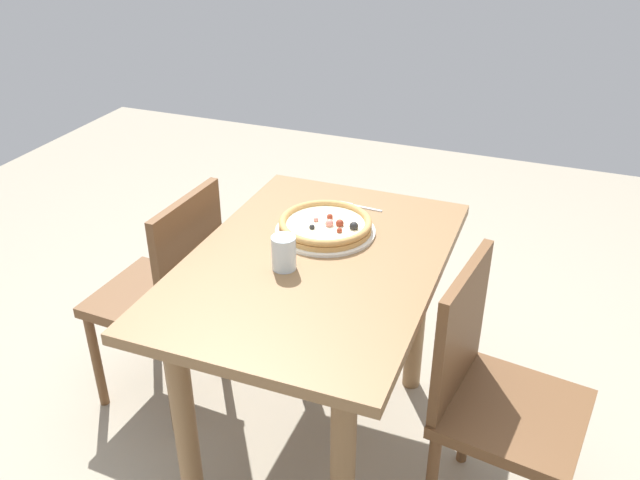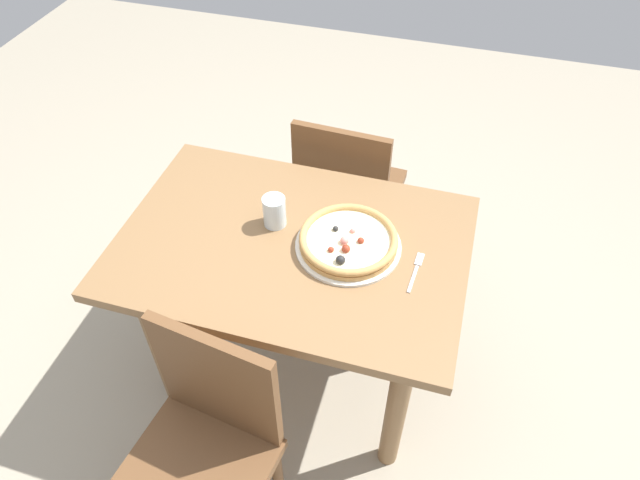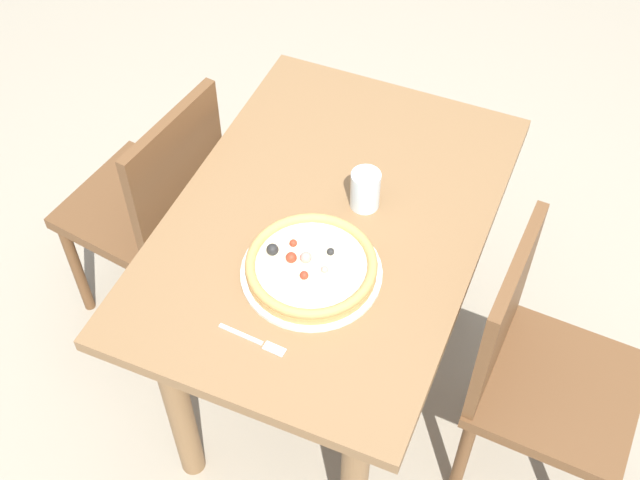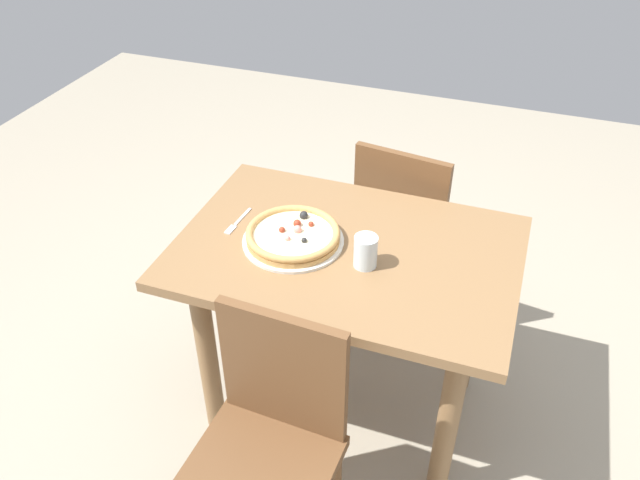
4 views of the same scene
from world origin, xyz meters
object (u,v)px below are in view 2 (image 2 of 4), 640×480
dining_table (294,271)px  chair_near (204,449)px  drinking_glass (274,211)px  plate (348,246)px  fork (416,269)px  pizza (348,240)px  chair_far (347,193)px

dining_table → chair_near: bearing=-97.9°
dining_table → drinking_glass: size_ratio=10.38×
plate → fork: plate is taller
pizza → fork: pizza is taller
chair_far → fork: 0.75m
dining_table → plate: bearing=9.7°
chair_near → plate: bearing=-104.3°
plate → drinking_glass: (-0.26, 0.04, 0.05)m
plate → fork: bearing=-8.8°
chair_far → pizza: size_ratio=2.84×
plate → dining_table: bearing=-170.3°
plate → fork: 0.22m
chair_near → drinking_glass: bearing=-82.0°
dining_table → chair_far: size_ratio=1.26×
chair_near → plate: size_ratio=2.63×
chair_near → pizza: 0.75m
chair_far → drinking_glass: chair_far is taller
fork → pizza: bearing=85.4°
chair_far → plate: (0.14, -0.56, 0.29)m
chair_near → drinking_glass: (0.00, 0.66, 0.34)m
pizza → fork: 0.23m
dining_table → pizza: bearing=9.5°
pizza → drinking_glass: (-0.26, 0.04, 0.02)m
chair_far → plate: size_ratio=2.63×
dining_table → drinking_glass: drinking_glass is taller
fork → drinking_glass: (-0.48, 0.07, 0.05)m
fork → dining_table: bearing=93.4°
chair_near → chair_far: bearing=-87.7°
pizza → dining_table: bearing=-170.5°
pizza → fork: (0.22, -0.03, -0.03)m
chair_far → drinking_glass: bearing=-99.9°
chair_near → drinking_glass: 0.74m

